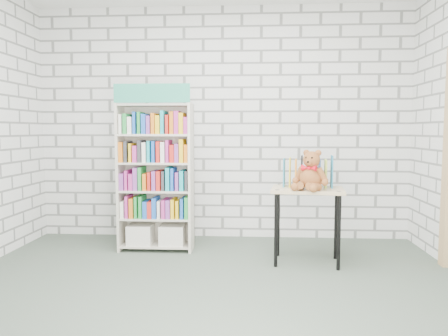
{
  "coord_description": "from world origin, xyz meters",
  "views": [
    {
      "loc": [
        0.35,
        -3.33,
        1.32
      ],
      "look_at": [
        0.08,
        0.95,
        0.95
      ],
      "focal_mm": 35.0,
      "sensor_mm": 36.0,
      "label": 1
    }
  ],
  "objects": [
    {
      "name": "door_trim",
      "position": [
        2.23,
        0.95,
        1.05
      ],
      "size": [
        0.05,
        0.12,
        2.1
      ],
      "primitive_type": "cube",
      "color": "tan",
      "rests_on": "ground"
    },
    {
      "name": "ground",
      "position": [
        0.0,
        0.0,
        0.0
      ],
      "size": [
        4.5,
        4.5,
        0.0
      ],
      "primitive_type": "plane",
      "color": "#455145",
      "rests_on": "ground"
    },
    {
      "name": "room_shell",
      "position": [
        0.0,
        0.0,
        1.78
      ],
      "size": [
        4.52,
        4.02,
        2.81
      ],
      "color": "silver",
      "rests_on": "ground"
    },
    {
      "name": "bookshelf",
      "position": [
        -0.69,
        1.36,
        0.82
      ],
      "size": [
        0.8,
        0.31,
        1.8
      ],
      "color": "beige",
      "rests_on": "ground"
    },
    {
      "name": "table_books",
      "position": [
        0.92,
        1.08,
        0.89
      ],
      "size": [
        0.51,
        0.27,
        0.29
      ],
      "color": "teal",
      "rests_on": "display_table"
    },
    {
      "name": "display_table",
      "position": [
        0.91,
        0.97,
        0.64
      ],
      "size": [
        0.75,
        0.56,
        0.75
      ],
      "color": "tan",
      "rests_on": "ground"
    },
    {
      "name": "teddy_bear",
      "position": [
        0.92,
        0.86,
        0.9
      ],
      "size": [
        0.37,
        0.35,
        0.39
      ],
      "color": "brown",
      "rests_on": "display_table"
    }
  ]
}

